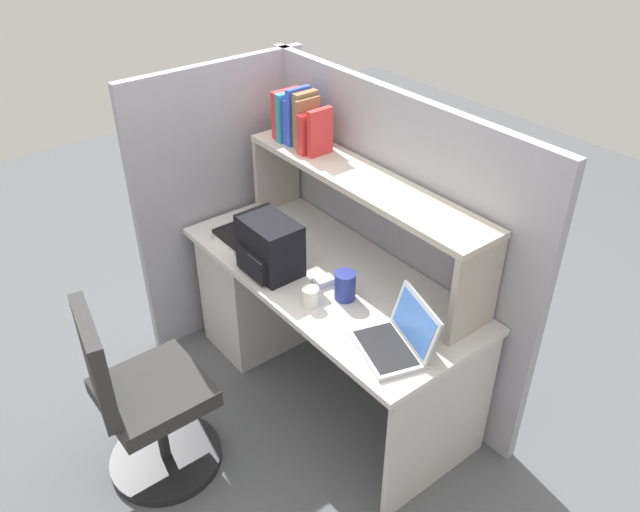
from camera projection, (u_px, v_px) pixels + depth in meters
name	position (u px, v px, depth m)	size (l,w,h in m)	color
ground_plane	(327.00, 384.00, 3.47)	(8.00, 8.00, 0.00)	#595B60
desk	(283.00, 290.00, 3.51)	(1.60, 0.70, 0.73)	silver
cubicle_partition_rear	(387.00, 239.00, 3.24)	(1.84, 0.05, 1.55)	#9E9EA8
cubicle_partition_left	(226.00, 201.00, 3.58)	(0.05, 1.06, 1.55)	#9E9EA8
overhead_hutch	(362.00, 196.00, 2.98)	(1.44, 0.28, 0.45)	#B3A99C
reference_books_on_shelf	(301.00, 121.00, 3.16)	(0.32, 0.18, 0.29)	red
laptop	(398.00, 339.00, 2.60)	(0.37, 0.34, 0.22)	#B7BABF
backpack	(269.00, 247.00, 3.03)	(0.30, 0.23, 0.27)	black
computer_mouse	(323.00, 282.00, 2.99)	(0.06, 0.10, 0.03)	silver
paper_cup	(311.00, 297.00, 2.85)	(0.08, 0.08, 0.09)	white
snack_canister	(345.00, 286.00, 2.87)	(0.10, 0.10, 0.13)	navy
desk_book_stack	(238.00, 237.00, 3.30)	(0.23, 0.18, 0.04)	white
office_chair	(143.00, 406.00, 2.81)	(0.52, 0.52, 0.93)	black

